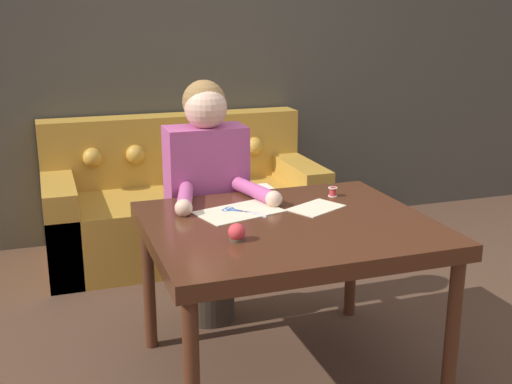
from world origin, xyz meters
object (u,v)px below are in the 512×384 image
(dining_table, at_px, (289,237))
(thread_spool, at_px, (333,192))
(couch, at_px, (183,206))
(scissors, at_px, (238,211))
(pin_cushion, at_px, (237,233))
(person, at_px, (207,202))

(dining_table, bearing_deg, thread_spool, 40.17)
(couch, xyz_separation_m, scissors, (-0.07, -1.51, 0.43))
(couch, xyz_separation_m, pin_cushion, (-0.19, -1.87, 0.46))
(couch, height_order, scissors, couch)
(thread_spool, distance_m, pin_cushion, 0.77)
(person, relative_size, pin_cushion, 18.06)
(dining_table, height_order, thread_spool, thread_spool)
(pin_cushion, bearing_deg, dining_table, 28.63)
(couch, relative_size, thread_spool, 40.56)
(person, distance_m, pin_cushion, 0.82)
(person, bearing_deg, thread_spool, -33.21)
(dining_table, xyz_separation_m, person, (-0.20, 0.65, -0.01))
(couch, bearing_deg, person, -95.24)
(couch, height_order, thread_spool, couch)
(person, bearing_deg, couch, 84.76)
(scissors, relative_size, pin_cushion, 2.75)
(scissors, distance_m, pin_cushion, 0.38)
(scissors, bearing_deg, couch, 87.39)
(dining_table, relative_size, pin_cushion, 17.05)
(couch, distance_m, thread_spool, 1.56)
(dining_table, xyz_separation_m, pin_cushion, (-0.28, -0.16, 0.10))
(dining_table, relative_size, person, 0.94)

